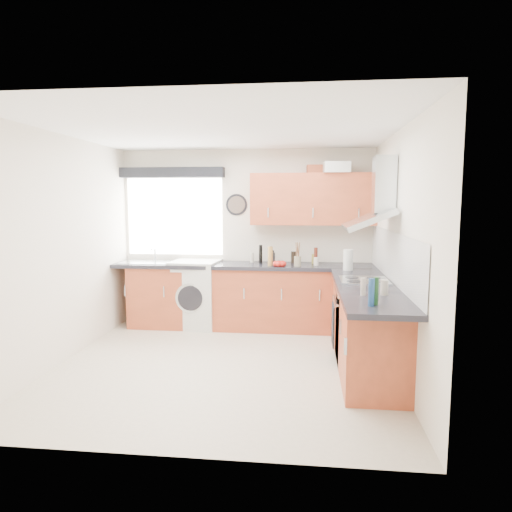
# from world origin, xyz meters

# --- Properties ---
(ground_plane) EXTENTS (3.60, 3.60, 0.00)m
(ground_plane) POSITION_xyz_m (0.00, 0.00, 0.00)
(ground_plane) COLOR beige
(ceiling) EXTENTS (3.60, 3.60, 0.02)m
(ceiling) POSITION_xyz_m (0.00, 0.00, 2.50)
(ceiling) COLOR white
(ceiling) RESTS_ON wall_back
(wall_back) EXTENTS (3.60, 0.02, 2.50)m
(wall_back) POSITION_xyz_m (0.00, 1.80, 1.25)
(wall_back) COLOR silver
(wall_back) RESTS_ON ground_plane
(wall_front) EXTENTS (3.60, 0.02, 2.50)m
(wall_front) POSITION_xyz_m (0.00, -1.80, 1.25)
(wall_front) COLOR silver
(wall_front) RESTS_ON ground_plane
(wall_left) EXTENTS (0.02, 3.60, 2.50)m
(wall_left) POSITION_xyz_m (-1.80, 0.00, 1.25)
(wall_left) COLOR silver
(wall_left) RESTS_ON ground_plane
(wall_right) EXTENTS (0.02, 3.60, 2.50)m
(wall_right) POSITION_xyz_m (1.80, 0.00, 1.25)
(wall_right) COLOR silver
(wall_right) RESTS_ON ground_plane
(window) EXTENTS (1.40, 0.02, 1.10)m
(window) POSITION_xyz_m (-1.05, 1.79, 1.55)
(window) COLOR silver
(window) RESTS_ON wall_back
(window_blind) EXTENTS (1.50, 0.18, 0.14)m
(window_blind) POSITION_xyz_m (-1.05, 1.70, 2.18)
(window_blind) COLOR black
(window_blind) RESTS_ON wall_back
(splashback) EXTENTS (0.01, 3.00, 0.54)m
(splashback) POSITION_xyz_m (1.79, 0.30, 1.18)
(splashback) COLOR white
(splashback) RESTS_ON wall_right
(base_cab_back) EXTENTS (3.00, 0.58, 0.86)m
(base_cab_back) POSITION_xyz_m (-0.10, 1.51, 0.43)
(base_cab_back) COLOR #963E23
(base_cab_back) RESTS_ON ground_plane
(base_cab_corner) EXTENTS (0.60, 0.60, 0.86)m
(base_cab_corner) POSITION_xyz_m (1.50, 1.50, 0.43)
(base_cab_corner) COLOR #963E23
(base_cab_corner) RESTS_ON ground_plane
(base_cab_right) EXTENTS (0.58, 2.10, 0.86)m
(base_cab_right) POSITION_xyz_m (1.51, 0.15, 0.43)
(base_cab_right) COLOR #963E23
(base_cab_right) RESTS_ON ground_plane
(worktop_back) EXTENTS (3.60, 0.62, 0.05)m
(worktop_back) POSITION_xyz_m (0.00, 1.50, 0.89)
(worktop_back) COLOR black
(worktop_back) RESTS_ON base_cab_back
(worktop_right) EXTENTS (0.62, 2.42, 0.05)m
(worktop_right) POSITION_xyz_m (1.50, 0.00, 0.89)
(worktop_right) COLOR black
(worktop_right) RESTS_ON base_cab_right
(sink) EXTENTS (0.84, 0.46, 0.10)m
(sink) POSITION_xyz_m (-1.33, 1.50, 0.95)
(sink) COLOR silver
(sink) RESTS_ON worktop_back
(oven) EXTENTS (0.56, 0.58, 0.85)m
(oven) POSITION_xyz_m (1.50, 0.30, 0.42)
(oven) COLOR black
(oven) RESTS_ON ground_plane
(hob_plate) EXTENTS (0.52, 0.52, 0.01)m
(hob_plate) POSITION_xyz_m (1.50, 0.30, 0.92)
(hob_plate) COLOR silver
(hob_plate) RESTS_ON worktop_right
(extractor_hood) EXTENTS (0.52, 0.78, 0.66)m
(extractor_hood) POSITION_xyz_m (1.60, 0.30, 1.77)
(extractor_hood) COLOR silver
(extractor_hood) RESTS_ON wall_right
(upper_cabinets) EXTENTS (1.70, 0.35, 0.70)m
(upper_cabinets) POSITION_xyz_m (0.95, 1.62, 1.80)
(upper_cabinets) COLOR #963E23
(upper_cabinets) RESTS_ON wall_back
(washing_machine) EXTENTS (0.69, 0.67, 0.94)m
(washing_machine) POSITION_xyz_m (-0.68, 1.52, 0.47)
(washing_machine) COLOR silver
(washing_machine) RESTS_ON ground_plane
(wall_clock) EXTENTS (0.31, 0.04, 0.31)m
(wall_clock) POSITION_xyz_m (-0.14, 1.78, 1.72)
(wall_clock) COLOR black
(wall_clock) RESTS_ON wall_back
(casserole) EXTENTS (0.36, 0.27, 0.14)m
(casserole) POSITION_xyz_m (1.25, 1.52, 2.22)
(casserole) COLOR silver
(casserole) RESTS_ON upper_cabinets
(storage_box) EXTENTS (0.27, 0.23, 0.12)m
(storage_box) POSITION_xyz_m (0.99, 1.72, 2.21)
(storage_box) COLOR #9A4729
(storage_box) RESTS_ON upper_cabinets
(utensil_pot) EXTENTS (0.10, 0.10, 0.13)m
(utensil_pot) POSITION_xyz_m (0.75, 1.35, 0.98)
(utensil_pot) COLOR #7F755C
(utensil_pot) RESTS_ON worktop_back
(kitchen_roll) EXTENTS (0.15, 0.15, 0.26)m
(kitchen_roll) POSITION_xyz_m (1.39, 1.05, 1.04)
(kitchen_roll) COLOR silver
(kitchen_roll) RESTS_ON worktop_right
(tomato_cluster) EXTENTS (0.19, 0.19, 0.07)m
(tomato_cluster) POSITION_xyz_m (0.51, 1.30, 0.95)
(tomato_cluster) COLOR #AD1811
(tomato_cluster) RESTS_ON worktop_back
(jar_0) EXTENTS (0.07, 0.07, 0.16)m
(jar_0) POSITION_xyz_m (0.69, 1.66, 0.99)
(jar_0) COLOR black
(jar_0) RESTS_ON worktop_back
(jar_1) EXTENTS (0.05, 0.05, 0.26)m
(jar_1) POSITION_xyz_m (0.23, 1.57, 1.04)
(jar_1) COLOR black
(jar_1) RESTS_ON worktop_back
(jar_2) EXTENTS (0.05, 0.05, 0.23)m
(jar_2) POSITION_xyz_m (1.00, 1.57, 1.02)
(jar_2) COLOR #501C10
(jar_2) RESTS_ON worktop_back
(jar_3) EXTENTS (0.06, 0.06, 0.14)m
(jar_3) POSITION_xyz_m (0.10, 1.66, 0.98)
(jar_3) COLOR #BAB19E
(jar_3) RESTS_ON worktop_back
(jar_4) EXTENTS (0.04, 0.04, 0.17)m
(jar_4) POSITION_xyz_m (0.40, 1.66, 1.00)
(jar_4) COLOR black
(jar_4) RESTS_ON worktop_back
(jar_5) EXTENTS (0.06, 0.06, 0.15)m
(jar_5) POSITION_xyz_m (0.40, 1.63, 0.98)
(jar_5) COLOR black
(jar_5) RESTS_ON worktop_back
(jar_6) EXTENTS (0.07, 0.07, 0.13)m
(jar_6) POSITION_xyz_m (0.98, 1.63, 0.98)
(jar_6) COLOR olive
(jar_6) RESTS_ON worktop_back
(jar_7) EXTENTS (0.07, 0.07, 0.26)m
(jar_7) POSITION_xyz_m (0.39, 1.36, 1.04)
(jar_7) COLOR olive
(jar_7) RESTS_ON worktop_back
(jar_8) EXTENTS (0.07, 0.07, 0.11)m
(jar_8) POSITION_xyz_m (1.00, 1.44, 0.96)
(jar_8) COLOR #C0B5A3
(jar_8) RESTS_ON worktop_back
(bottle_0) EXTENTS (0.05, 0.05, 0.16)m
(bottle_0) POSITION_xyz_m (1.39, -0.49, 0.99)
(bottle_0) COLOR #A6988E
(bottle_0) RESTS_ON worktop_right
(bottle_1) EXTENTS (0.05, 0.05, 0.23)m
(bottle_1) POSITION_xyz_m (1.45, -0.87, 1.03)
(bottle_1) COLOR #163E1A
(bottle_1) RESTS_ON worktop_right
(bottle_2) EXTENTS (0.07, 0.07, 0.14)m
(bottle_2) POSITION_xyz_m (1.59, -0.45, 0.98)
(bottle_2) COLOR #A09888
(bottle_2) RESTS_ON worktop_right
(bottle_3) EXTENTS (0.05, 0.05, 0.23)m
(bottle_3) POSITION_xyz_m (1.41, -0.92, 1.03)
(bottle_3) COLOR navy
(bottle_3) RESTS_ON worktop_right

